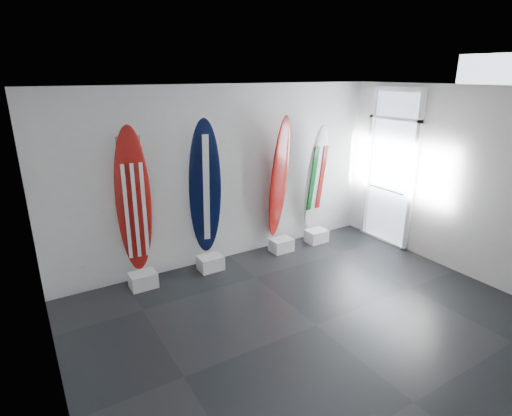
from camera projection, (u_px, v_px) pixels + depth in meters
floor at (316, 325)px, 5.34m from camera, size 6.00×6.00×0.00m
ceiling at (329, 88)px, 4.39m from camera, size 6.00×6.00×0.00m
wall_back at (226, 176)px, 6.89m from camera, size 6.00×0.00×6.00m
wall_left at (45, 282)px, 3.39m from camera, size 0.00×5.00×5.00m
wall_right at (470, 184)px, 6.34m from camera, size 0.00×5.00×5.00m
display_block_usa at (143, 280)px, 6.26m from camera, size 0.40×0.30×0.24m
surfboard_usa at (134, 202)px, 5.94m from camera, size 0.53×0.24×2.26m
display_block_navy at (211, 263)px, 6.82m from camera, size 0.40×0.30×0.24m
surfboard_navy at (205, 189)px, 6.50m from camera, size 0.60×0.48×2.30m
display_block_swiss at (281, 245)px, 7.53m from camera, size 0.40×0.30×0.24m
surfboard_swiss at (279, 179)px, 7.22m from camera, size 0.59×0.48×2.27m
display_block_italy at (316, 236)px, 7.95m from camera, size 0.40×0.30×0.24m
surfboard_italy at (316, 179)px, 7.67m from camera, size 0.49×0.39×2.05m
wall_outlet at (83, 272)px, 6.03m from camera, size 0.09×0.02×0.13m
glass_door at (390, 170)px, 7.61m from camera, size 0.12×1.16×2.85m
balcony at (429, 205)px, 8.55m from camera, size 2.80×2.20×1.20m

